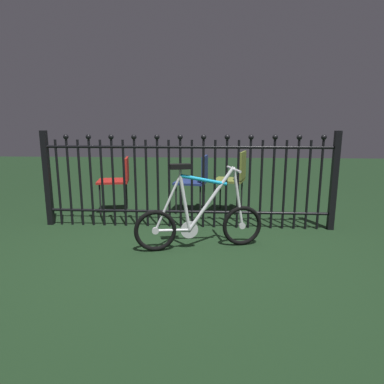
# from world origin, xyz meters

# --- Properties ---
(ground_plane) EXTENTS (20.00, 20.00, 0.00)m
(ground_plane) POSITION_xyz_m (0.00, 0.00, 0.00)
(ground_plane) COLOR black
(iron_fence) EXTENTS (3.58, 0.07, 1.19)m
(iron_fence) POSITION_xyz_m (-0.05, 0.73, 0.61)
(iron_fence) COLOR black
(iron_fence) RESTS_ON ground
(bicycle) EXTENTS (1.31, 0.46, 0.88)m
(bicycle) POSITION_xyz_m (0.18, 0.02, 0.30)
(bicycle) COLOR black
(bicycle) RESTS_ON ground
(chair_red) EXTENTS (0.51, 0.50, 0.80)m
(chair_red) POSITION_xyz_m (-1.05, 1.40, 0.50)
(chair_red) COLOR black
(chair_red) RESTS_ON ground
(chair_olive) EXTENTS (0.50, 0.50, 0.89)m
(chair_olive) POSITION_xyz_m (0.63, 1.46, 0.55)
(chair_olive) COLOR black
(chair_olive) RESTS_ON ground
(chair_navy) EXTENTS (0.50, 0.49, 0.83)m
(chair_navy) POSITION_xyz_m (0.08, 1.46, 0.50)
(chair_navy) COLOR black
(chair_navy) RESTS_ON ground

